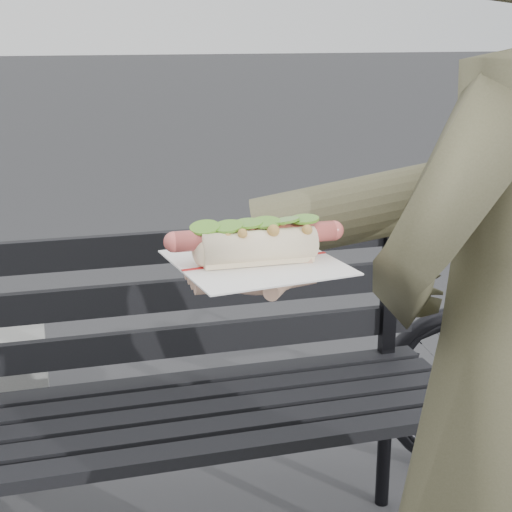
# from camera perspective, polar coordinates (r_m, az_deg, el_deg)

# --- Properties ---
(park_bench) EXTENTS (1.50, 0.44, 0.88)m
(park_bench) POSITION_cam_1_polar(r_m,az_deg,el_deg) (1.96, -7.57, -9.21)
(park_bench) COLOR black
(park_bench) RESTS_ON ground
(held_hotdog) EXTENTS (0.64, 0.30, 0.20)m
(held_hotdog) POSITION_cam_1_polar(r_m,az_deg,el_deg) (1.06, 9.86, 3.34)
(held_hotdog) COLOR #4D4C33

